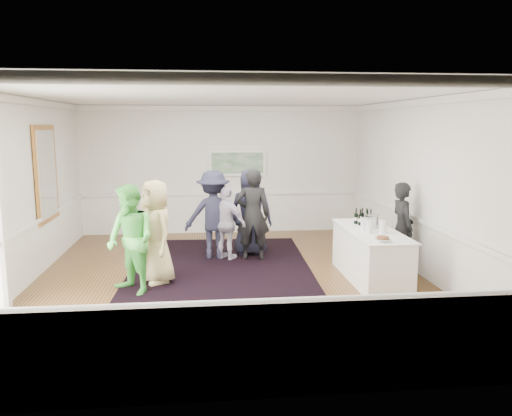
{
  "coord_description": "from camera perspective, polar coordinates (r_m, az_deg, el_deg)",
  "views": [
    {
      "loc": [
        -0.46,
        -8.6,
        2.72
      ],
      "look_at": [
        0.47,
        0.2,
        1.25
      ],
      "focal_mm": 35.0,
      "sensor_mm": 36.0,
      "label": 1
    }
  ],
  "objects": [
    {
      "name": "area_rug",
      "position": [
        9.83,
        -4.04,
        -6.55
      ],
      "size": [
        3.58,
        4.59,
        0.02
      ],
      "primitive_type": "cube",
      "rotation": [
        0.0,
        0.0,
        -0.04
      ],
      "color": "black",
      "rests_on": "floor"
    },
    {
      "name": "guest_dark_b",
      "position": [
        10.03,
        -0.38,
        -0.78
      ],
      "size": [
        0.72,
        0.51,
        1.87
      ],
      "primitive_type": "imported",
      "rotation": [
        0.0,
        0.0,
        3.05
      ],
      "color": "black",
      "rests_on": "floor"
    },
    {
      "name": "wall_right",
      "position": [
        9.53,
        18.56,
        2.22
      ],
      "size": [
        0.02,
        8.0,
        3.2
      ],
      "primitive_type": "cube",
      "color": "white",
      "rests_on": "floor"
    },
    {
      "name": "guest_lilac",
      "position": [
        10.12,
        -3.36,
        -1.76
      ],
      "size": [
        0.93,
        0.83,
        1.51
      ],
      "primitive_type": "imported",
      "rotation": [
        0.0,
        0.0,
        2.49
      ],
      "color": "silver",
      "rests_on": "floor"
    },
    {
      "name": "wall_back",
      "position": [
        12.65,
        -3.96,
        4.36
      ],
      "size": [
        7.0,
        0.02,
        3.2
      ],
      "primitive_type": "cube",
      "color": "white",
      "rests_on": "floor"
    },
    {
      "name": "floor",
      "position": [
        9.03,
        -2.88,
        -8.08
      ],
      "size": [
        8.0,
        8.0,
        0.0
      ],
      "primitive_type": "plane",
      "color": "brown",
      "rests_on": "ground"
    },
    {
      "name": "guest_tan",
      "position": [
        8.77,
        -11.33,
        -2.7
      ],
      "size": [
        0.94,
        1.05,
        1.8
      ],
      "primitive_type": "imported",
      "rotation": [
        0.0,
        0.0,
        -1.05
      ],
      "color": "#C8B67D",
      "rests_on": "floor"
    },
    {
      "name": "wall_left",
      "position": [
        9.19,
        -25.34,
        1.55
      ],
      "size": [
        0.02,
        8.0,
        3.2
      ],
      "primitive_type": "cube",
      "color": "white",
      "rests_on": "floor"
    },
    {
      "name": "wall_front",
      "position": [
        4.75,
        -0.33,
        -4.16
      ],
      "size": [
        7.0,
        0.02,
        3.2
      ],
      "primitive_type": "cube",
      "color": "white",
      "rests_on": "floor"
    },
    {
      "name": "mirror",
      "position": [
        10.38,
        -22.83,
        3.64
      ],
      "size": [
        0.05,
        1.25,
        1.85
      ],
      "color": "#BE7E38",
      "rests_on": "wall_left"
    },
    {
      "name": "guest_dark_a",
      "position": [
        10.22,
        -4.89,
        -0.78
      ],
      "size": [
        1.19,
        0.7,
        1.82
      ],
      "primitive_type": "imported",
      "rotation": [
        0.0,
        0.0,
        3.16
      ],
      "color": "#202136",
      "rests_on": "floor"
    },
    {
      "name": "guest_navy",
      "position": [
        10.49,
        -0.61,
        -0.43
      ],
      "size": [
        0.96,
        0.68,
        1.84
      ],
      "primitive_type": "imported",
      "rotation": [
        0.0,
        0.0,
        3.03
      ],
      "color": "#202136",
      "rests_on": "floor"
    },
    {
      "name": "wine_bottles",
      "position": [
        9.43,
        12.23,
        -0.91
      ],
      "size": [
        0.32,
        0.28,
        0.31
      ],
      "color": "black",
      "rests_on": "serving_table"
    },
    {
      "name": "juice_pitchers",
      "position": [
        8.78,
        13.11,
        -1.94
      ],
      "size": [
        0.37,
        0.36,
        0.24
      ],
      "color": "#71B13F",
      "rests_on": "serving_table"
    },
    {
      "name": "ice_bucket",
      "position": [
        9.16,
        13.04,
        -1.51
      ],
      "size": [
        0.26,
        0.26,
        0.25
      ],
      "primitive_type": "cylinder",
      "color": "silver",
      "rests_on": "serving_table"
    },
    {
      "name": "guest_green",
      "position": [
        8.29,
        -14.15,
        -3.55
      ],
      "size": [
        1.09,
        1.1,
        1.79
      ],
      "primitive_type": "imported",
      "rotation": [
        0.0,
        0.0,
        -0.83
      ],
      "color": "#54CE52",
      "rests_on": "floor"
    },
    {
      "name": "bartender",
      "position": [
        9.65,
        16.37,
        -2.14
      ],
      "size": [
        0.43,
        0.63,
        1.69
      ],
      "primitive_type": "imported",
      "rotation": [
        0.0,
        0.0,
        1.62
      ],
      "color": "black",
      "rests_on": "floor"
    },
    {
      "name": "wainscoting",
      "position": [
        8.89,
        -2.91,
        -5.01
      ],
      "size": [
        7.0,
        8.0,
        1.0
      ],
      "primitive_type": null,
      "color": "white",
      "rests_on": "floor"
    },
    {
      "name": "serving_table",
      "position": [
        9.08,
        12.94,
        -5.23
      ],
      "size": [
        0.85,
        2.23,
        0.9
      ],
      "color": "white",
      "rests_on": "floor"
    },
    {
      "name": "nut_bowl",
      "position": [
        8.15,
        14.29,
        -3.46
      ],
      "size": [
        0.25,
        0.25,
        0.08
      ],
      "color": "white",
      "rests_on": "serving_table"
    },
    {
      "name": "landscape_painting",
      "position": [
        12.6,
        -2.13,
        5.18
      ],
      "size": [
        1.44,
        0.06,
        0.66
      ],
      "color": "white",
      "rests_on": "wall_back"
    },
    {
      "name": "ceiling",
      "position": [
        8.62,
        -3.06,
        12.64
      ],
      "size": [
        7.0,
        8.0,
        0.02
      ],
      "primitive_type": "cube",
      "color": "white",
      "rests_on": "wall_back"
    }
  ]
}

